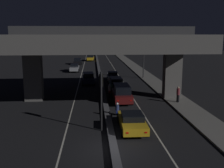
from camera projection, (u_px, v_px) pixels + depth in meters
name	position (u px, v px, depth m)	size (l,w,h in m)	color
ground_plane	(114.00, 149.00, 17.10)	(200.00, 200.00, 0.00)	black
lane_line_left_inner	(82.00, 73.00, 51.14)	(0.12, 126.00, 0.00)	beige
lane_line_right_inner	(117.00, 72.00, 51.63)	(0.12, 126.00, 0.00)	beige
median_divider	(99.00, 72.00, 51.36)	(0.53, 126.00, 0.28)	#4C4C51
sidewalk_right	(148.00, 77.00, 45.11)	(2.74, 126.00, 0.14)	slate
elevated_overpass	(104.00, 44.00, 29.20)	(20.54, 13.72, 8.26)	#5B5956
traffic_light_left_of_median	(101.00, 91.00, 19.89)	(0.30, 0.49, 4.64)	black
street_lamp	(142.00, 51.00, 43.79)	(2.11, 0.32, 7.94)	#2D2D30
car_taxi_yellow_lead	(132.00, 121.00, 20.47)	(2.06, 4.60, 1.38)	gold
car_dark_red_second	(122.00, 93.00, 29.10)	(2.06, 4.83, 1.84)	#591414
car_dark_green_third	(116.00, 83.00, 35.52)	(1.98, 4.45, 1.62)	black
car_silver_fourth	(113.00, 76.00, 42.26)	(2.04, 4.69, 1.50)	gray
car_dark_blue_lead_oncoming	(88.00, 78.00, 39.43)	(2.02, 4.26, 1.72)	#141938
car_silver_second_oncoming	(75.00, 68.00, 52.69)	(1.83, 4.60, 1.51)	gray
car_black_third_oncoming	(78.00, 61.00, 65.06)	(2.06, 3.98, 1.53)	black
car_taxi_yellow_fourth_oncoming	(90.00, 57.00, 73.74)	(2.17, 4.08, 2.01)	gold
motorcycle_blue_filtering_near	(117.00, 111.00, 23.62)	(0.34, 1.89, 1.36)	black
motorcycle_red_filtering_mid	(109.00, 91.00, 31.75)	(0.33, 1.86, 1.47)	black
pedestrian_on_sidewalk	(178.00, 94.00, 28.32)	(0.36, 0.36, 1.72)	black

